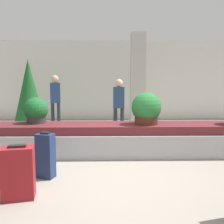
# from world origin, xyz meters

# --- Properties ---
(ground_plane) EXTENTS (18.00, 18.00, 0.00)m
(ground_plane) POSITION_xyz_m (0.00, 0.00, 0.00)
(ground_plane) COLOR gray
(back_wall) EXTENTS (18.00, 0.06, 3.20)m
(back_wall) POSITION_xyz_m (0.00, 6.45, 1.60)
(back_wall) COLOR silver
(back_wall) RESTS_ON ground_plane
(carousel) EXTENTS (8.89, 0.99, 0.63)m
(carousel) POSITION_xyz_m (0.00, 1.27, 0.30)
(carousel) COLOR #9E9EA3
(carousel) RESTS_ON ground_plane
(pillar) EXTENTS (0.50, 0.50, 3.20)m
(pillar) POSITION_xyz_m (0.97, 4.87, 1.60)
(pillar) COLOR beige
(pillar) RESTS_ON ground_plane
(suitcase_2) EXTENTS (0.30, 0.25, 0.73)m
(suitcase_2) POSITION_xyz_m (-1.07, -0.07, 0.35)
(suitcase_2) COLOR navy
(suitcase_2) RESTS_ON ground_plane
(suitcase_4) EXTENTS (0.44, 0.34, 0.70)m
(suitcase_4) POSITION_xyz_m (-1.25, -0.78, 0.34)
(suitcase_4) COLOR maroon
(suitcase_4) RESTS_ON ground_plane
(potted_plant_0) EXTENTS (0.52, 0.52, 0.55)m
(potted_plant_0) POSITION_xyz_m (-1.62, 1.42, 0.89)
(potted_plant_0) COLOR #2D2D2D
(potted_plant_0) RESTS_ON carousel
(potted_plant_1) EXTENTS (0.62, 0.62, 0.66)m
(potted_plant_1) POSITION_xyz_m (0.71, 1.23, 0.95)
(potted_plant_1) COLOR #4C2319
(potted_plant_1) RESTS_ON carousel
(traveler_0) EXTENTS (0.33, 0.22, 1.60)m
(traveler_0) POSITION_xyz_m (0.24, 3.29, 0.95)
(traveler_0) COLOR #282833
(traveler_0) RESTS_ON ground_plane
(traveler_1) EXTENTS (0.35, 0.24, 1.74)m
(traveler_1) POSITION_xyz_m (-1.80, 4.35, 1.05)
(traveler_1) COLOR #282833
(traveler_1) RESTS_ON ground_plane
(decorated_tree) EXTENTS (1.01, 1.01, 2.30)m
(decorated_tree) POSITION_xyz_m (-2.78, 4.73, 1.24)
(decorated_tree) COLOR #4C331E
(decorated_tree) RESTS_ON ground_plane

